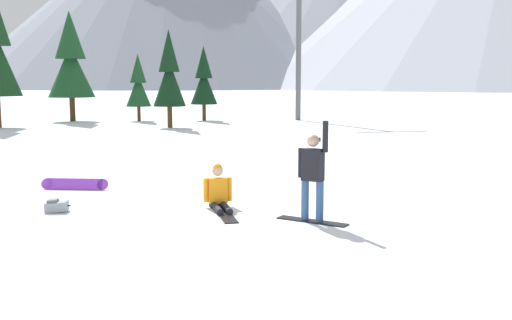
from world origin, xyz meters
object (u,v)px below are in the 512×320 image
object	(u,v)px
snowboarder_foreground	(313,174)
pine_tree_slender	(169,74)
pine_tree_leaning	(138,85)
snowboarder_midground	(219,194)
pine_tree_broad	(71,61)
ski_lift_tower	(299,25)
loose_snowboard_near_left	(75,184)
pine_tree_short	(204,80)
backpack_grey	(56,206)

from	to	relation	value
snowboarder_foreground	pine_tree_slender	size ratio (longest dim) A/B	0.35
pine_tree_slender	pine_tree_leaning	world-z (taller)	pine_tree_slender
snowboarder_midground	pine_tree_leaning	world-z (taller)	pine_tree_leaning
snowboarder_foreground	pine_tree_broad	distance (m)	32.35
snowboarder_midground	pine_tree_leaning	size ratio (longest dim) A/B	0.40
snowboarder_foreground	ski_lift_tower	size ratio (longest dim) A/B	0.18
snowboarder_foreground	loose_snowboard_near_left	world-z (taller)	snowboarder_foreground
snowboarder_foreground	snowboarder_midground	size ratio (longest dim) A/B	1.11
snowboarder_foreground	pine_tree_slender	distance (m)	24.66
pine_tree_broad	snowboarder_midground	bearing A→B (deg)	-75.36
loose_snowboard_near_left	snowboarder_foreground	bearing A→B (deg)	-39.65
pine_tree_broad	ski_lift_tower	xyz separation A→B (m)	(15.19, -0.87, 2.47)
snowboarder_foreground	loose_snowboard_near_left	size ratio (longest dim) A/B	1.15
loose_snowboard_near_left	pine_tree_leaning	world-z (taller)	pine_tree_leaning
snowboarder_midground	ski_lift_tower	distance (m)	30.06
pine_tree_broad	loose_snowboard_near_left	bearing A→B (deg)	-80.99
loose_snowboard_near_left	pine_tree_short	world-z (taller)	pine_tree_short
pine_tree_broad	ski_lift_tower	world-z (taller)	ski_lift_tower
snowboarder_foreground	pine_tree_leaning	size ratio (longest dim) A/B	0.44
pine_tree_short	ski_lift_tower	world-z (taller)	ski_lift_tower
pine_tree_short	snowboarder_midground	bearing A→B (deg)	-92.19
pine_tree_leaning	pine_tree_short	distance (m)	4.39
backpack_grey	pine_tree_slender	xyz separation A→B (m)	(2.25, 22.79, 2.94)
snowboarder_foreground	pine_tree_broad	size ratio (longest dim) A/B	0.27
pine_tree_broad	pine_tree_leaning	bearing A→B (deg)	-4.93
pine_tree_slender	backpack_grey	bearing A→B (deg)	-95.65
pine_tree_slender	loose_snowboard_near_left	bearing A→B (deg)	-96.49
ski_lift_tower	snowboarder_foreground	bearing A→B (deg)	-101.00
pine_tree_slender	snowboarder_midground	bearing A→B (deg)	-87.07
loose_snowboard_near_left	ski_lift_tower	size ratio (longest dim) A/B	0.15
loose_snowboard_near_left	pine_tree_leaning	bearing A→B (deg)	89.59
snowboarder_midground	loose_snowboard_near_left	size ratio (longest dim) A/B	1.03
pine_tree_leaning	ski_lift_tower	bearing A→B (deg)	-2.62
pine_tree_broad	pine_tree_short	xyz separation A→B (m)	(8.77, -0.32, -1.23)
snowboarder_foreground	pine_tree_leaning	bearing A→B (deg)	99.31
backpack_grey	pine_tree_broad	size ratio (longest dim) A/B	0.07
snowboarder_midground	pine_tree_short	distance (m)	29.13
snowboarder_midground	backpack_grey	size ratio (longest dim) A/B	3.33
loose_snowboard_near_left	pine_tree_leaning	xyz separation A→B (m)	(0.19, 26.14, 2.30)
pine_tree_slender	pine_tree_short	xyz separation A→B (m)	(2.28, 6.09, -0.33)
pine_tree_slender	ski_lift_tower	size ratio (longest dim) A/B	0.50
snowboarder_midground	backpack_grey	world-z (taller)	snowboarder_midground
pine_tree_slender	ski_lift_tower	world-z (taller)	ski_lift_tower
pine_tree_leaning	loose_snowboard_near_left	bearing A→B (deg)	-90.41
pine_tree_short	snowboarder_foreground	bearing A→B (deg)	-88.86
pine_tree_slender	ski_lift_tower	bearing A→B (deg)	32.48
snowboarder_foreground	pine_tree_short	size ratio (longest dim) A/B	0.40
snowboarder_midground	pine_tree_broad	bearing A→B (deg)	104.64
ski_lift_tower	pine_tree_slender	bearing A→B (deg)	-147.52
snowboarder_foreground	backpack_grey	size ratio (longest dim) A/B	3.71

